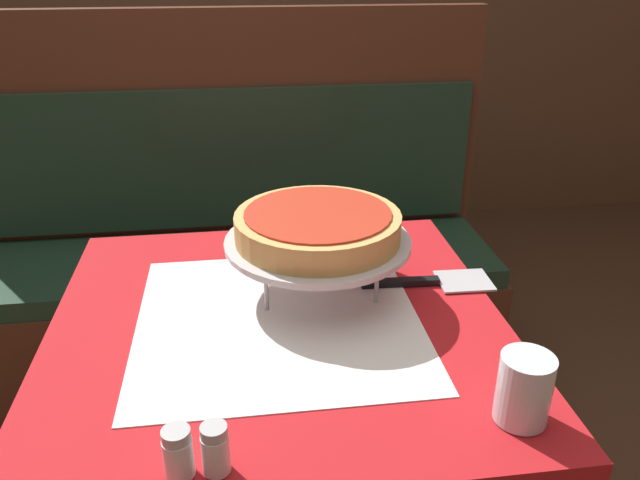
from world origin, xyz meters
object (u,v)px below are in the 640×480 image
pizza_server (432,281)px  salt_shaker (178,453)px  dining_table_front (280,363)px  pepper_shaker (215,449)px  pizza_pan_stand (318,244)px  booth_bench (229,283)px  water_glass_near (524,389)px  condiment_caddy (212,110)px  dining_table_rear (218,140)px  deep_dish_pizza (318,225)px

pizza_server → salt_shaker: bearing=-136.6°
dining_table_front → pepper_shaker: size_ratio=11.44×
pizza_pan_stand → pepper_shaker: size_ratio=4.95×
pizza_pan_stand → salt_shaker: bearing=-118.0°
dining_table_front → booth_bench: (-0.11, 0.85, -0.29)m
dining_table_front → water_glass_near: size_ratio=7.87×
pepper_shaker → condiment_caddy: bearing=91.4°
pizza_server → dining_table_rear: bearing=106.3°
dining_table_front → pizza_server: (0.31, 0.09, 0.10)m
dining_table_front → condiment_caddy: condiment_caddy is taller
pizza_pan_stand → pizza_server: pizza_pan_stand is taller
dining_table_rear → water_glass_near: 1.96m
pizza_server → salt_shaker: (-0.45, -0.43, 0.03)m
deep_dish_pizza → water_glass_near: (0.23, -0.39, -0.08)m
dining_table_rear → salt_shaker: 1.94m
deep_dish_pizza → condiment_caddy: bearing=99.2°
dining_table_front → pizza_pan_stand: pizza_pan_stand is taller
deep_dish_pizza → condiment_caddy: (-0.23, 1.41, -0.11)m
deep_dish_pizza → water_glass_near: 0.46m
dining_table_rear → pepper_shaker: pepper_shaker is taller
water_glass_near → condiment_caddy: 1.86m
condiment_caddy → pizza_pan_stand: bearing=-80.8°
pizza_pan_stand → salt_shaker: (-0.23, -0.43, -0.06)m
water_glass_near → salt_shaker: (-0.46, -0.04, -0.02)m
dining_table_rear → pizza_server: bearing=-73.7°
dining_table_rear → water_glass_near: water_glass_near is taller
pizza_server → salt_shaker: salt_shaker is taller
pizza_server → booth_bench: bearing=118.6°
booth_bench → pizza_server: booth_bench is taller
dining_table_front → water_glass_near: 0.46m
booth_bench → salt_shaker: (-0.04, -1.19, 0.42)m
water_glass_near → condiment_caddy: (-0.46, 1.80, -0.03)m
deep_dish_pizza → condiment_caddy: size_ratio=2.08×
pepper_shaker → dining_table_rear: bearing=91.0°
pizza_server → condiment_caddy: bearing=107.8°
deep_dish_pizza → salt_shaker: deep_dish_pizza is taller
dining_table_front → dining_table_rear: 1.60m
dining_table_front → pepper_shaker: 0.38m
salt_shaker → condiment_caddy: condiment_caddy is taller
booth_bench → condiment_caddy: booth_bench is taller
deep_dish_pizza → condiment_caddy: 1.43m
pizza_server → pepper_shaker: 0.59m
water_glass_near → salt_shaker: water_glass_near is taller
pizza_pan_stand → salt_shaker: 0.49m
dining_table_front → condiment_caddy: (-0.15, 1.50, 0.12)m
dining_table_front → deep_dish_pizza: bearing=48.0°
dining_table_front → pizza_pan_stand: bearing=48.0°
deep_dish_pizza → salt_shaker: bearing=-118.0°
salt_shaker → pepper_shaker: 0.05m
dining_table_rear → pepper_shaker: bearing=-89.0°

